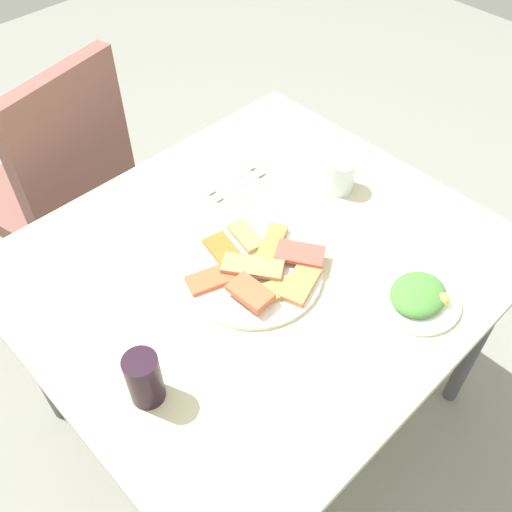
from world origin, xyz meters
TOP-DOWN VIEW (x-y plane):
  - ground_plane at (0.00, 0.00)m, footprint 6.00×6.00m
  - dining_table at (0.00, 0.00)m, footprint 1.06×0.95m
  - dining_chair at (-0.11, 0.78)m, footprint 0.50×0.51m
  - pide_platter at (-0.03, -0.02)m, footprint 0.32×0.32m
  - salad_plate_greens at (0.16, -0.33)m, footprint 0.19×0.19m
  - soda_can at (-0.39, -0.10)m, footprint 0.08×0.08m
  - drinking_glass at (0.32, 0.03)m, footprint 0.08×0.08m
  - paper_napkin at (0.14, 0.24)m, footprint 0.13×0.13m
  - fork at (0.14, 0.22)m, footprint 0.17×0.02m
  - spoon at (0.14, 0.25)m, footprint 0.16×0.02m

SIDE VIEW (x-z plane):
  - ground_plane at x=0.00m, z-range 0.00..0.00m
  - dining_chair at x=-0.11m, z-range 0.07..0.99m
  - dining_table at x=0.00m, z-range 0.28..0.98m
  - paper_napkin at x=0.14m, z-range 0.70..0.71m
  - fork at x=0.14m, z-range 0.71..0.71m
  - spoon at x=0.14m, z-range 0.71..0.71m
  - pide_platter at x=-0.03m, z-range 0.69..0.74m
  - salad_plate_greens at x=0.16m, z-range 0.70..0.74m
  - drinking_glass at x=0.32m, z-range 0.70..0.79m
  - soda_can at x=-0.39m, z-range 0.70..0.82m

